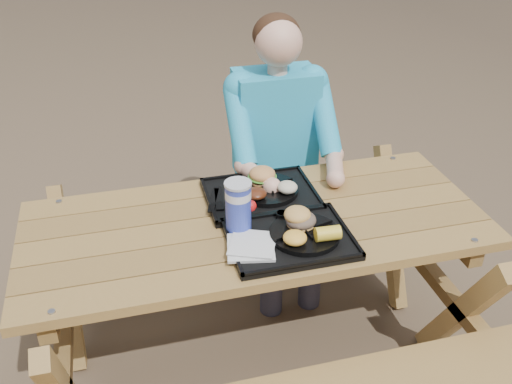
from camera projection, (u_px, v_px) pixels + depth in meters
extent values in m
plane|color=#999999|center=(256.00, 356.00, 2.61)|extent=(60.00, 60.00, 0.00)
cube|color=black|center=(290.00, 240.00, 2.10)|extent=(0.45, 0.35, 0.02)
cube|color=black|center=(261.00, 196.00, 2.36)|extent=(0.45, 0.35, 0.02)
cylinder|color=black|center=(305.00, 234.00, 2.10)|extent=(0.26, 0.26, 0.02)
cylinder|color=black|center=(267.00, 189.00, 2.37)|extent=(0.26, 0.26, 0.02)
cube|color=silver|center=(251.00, 247.00, 2.03)|extent=(0.20, 0.20, 0.02)
cylinder|color=#1629A5|center=(238.00, 208.00, 2.09)|extent=(0.09, 0.09, 0.19)
cylinder|color=black|center=(282.00, 215.00, 2.19)|extent=(0.05, 0.05, 0.03)
cylinder|color=gold|center=(296.00, 212.00, 2.21)|extent=(0.06, 0.06, 0.03)
ellipsoid|color=yellow|center=(295.00, 238.00, 2.02)|extent=(0.09, 0.09, 0.04)
cube|color=black|center=(219.00, 198.00, 2.32)|extent=(0.06, 0.18, 0.01)
ellipsoid|color=#552411|center=(256.00, 193.00, 2.28)|extent=(0.09, 0.09, 0.04)
ellipsoid|color=beige|center=(287.00, 187.00, 2.32)|extent=(0.08, 0.08, 0.05)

